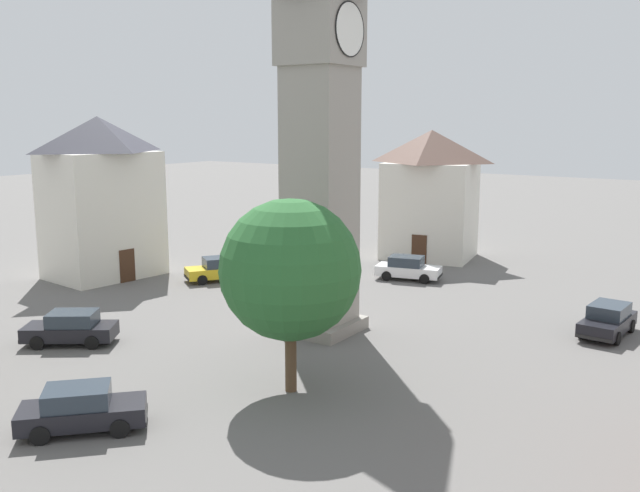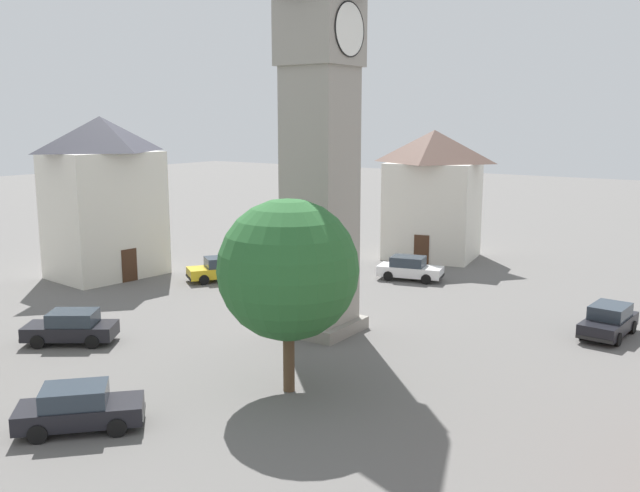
% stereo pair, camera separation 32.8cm
% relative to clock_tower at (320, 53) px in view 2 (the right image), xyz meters
% --- Properties ---
extents(ground_plane, '(200.00, 200.00, 0.00)m').
position_rel_clock_tower_xyz_m(ground_plane, '(-0.00, -0.00, -13.23)').
color(ground_plane, '#605E5B').
extents(clock_tower, '(4.24, 4.24, 22.58)m').
position_rel_clock_tower_xyz_m(clock_tower, '(0.00, 0.00, 0.00)').
color(clock_tower, gray).
rests_on(clock_tower, ground).
extents(car_blue_kerb, '(4.14, 4.08, 1.53)m').
position_rel_clock_tower_xyz_m(car_blue_kerb, '(-13.69, 0.37, -12.47)').
color(car_blue_kerb, black).
rests_on(car_blue_kerb, ground).
extents(car_silver_kerb, '(4.24, 2.04, 1.53)m').
position_rel_clock_tower_xyz_m(car_silver_kerb, '(7.12, -11.89, -12.47)').
color(car_silver_kerb, black).
rests_on(car_silver_kerb, ground).
extents(car_red_corner, '(3.76, 4.34, 1.53)m').
position_rel_clock_tower_xyz_m(car_red_corner, '(-8.12, 8.43, -12.47)').
color(car_red_corner, black).
rests_on(car_red_corner, ground).
extents(car_white_side, '(4.36, 3.73, 1.53)m').
position_rel_clock_tower_xyz_m(car_white_side, '(5.29, 11.40, -12.47)').
color(car_white_side, gold).
rests_on(car_white_side, ground).
extents(car_black_far, '(2.62, 4.41, 1.53)m').
position_rel_clock_tower_xyz_m(car_black_far, '(12.33, 1.44, -12.47)').
color(car_black_far, white).
rests_on(car_black_far, ground).
extents(pedestrian, '(0.54, 0.31, 1.69)m').
position_rel_clock_tower_xyz_m(pedestrian, '(7.30, 5.85, -12.22)').
color(pedestrian, '#706656').
rests_on(pedestrian, ground).
extents(tree, '(5.32, 5.32, 7.42)m').
position_rel_clock_tower_xyz_m(tree, '(-6.98, -3.36, -8.48)').
color(tree, brown).
rests_on(tree, ground).
extents(building_shop_left, '(7.46, 6.01, 10.43)m').
position_rel_clock_tower_xyz_m(building_shop_left, '(2.08, 18.54, -7.93)').
color(building_shop_left, silver).
rests_on(building_shop_left, ground).
extents(building_corner_back, '(6.59, 7.44, 9.47)m').
position_rel_clock_tower_xyz_m(building_corner_back, '(19.89, 3.53, -8.41)').
color(building_corner_back, silver).
rests_on(building_corner_back, ground).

